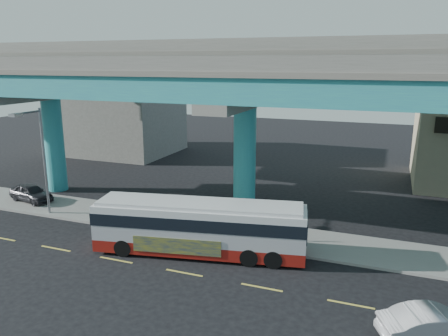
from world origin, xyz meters
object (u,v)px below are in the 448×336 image
at_px(parked_car, 31,193).
at_px(sedan, 437,327).
at_px(transit_bus, 200,226).
at_px(street_lamp, 37,147).
at_px(stop_sign, 238,213).

bearing_deg(parked_car, sedan, -94.66).
distance_m(transit_bus, sedan, 12.11).
xyz_separation_m(transit_bus, street_lamp, (-12.14, 1.38, 3.23)).
xyz_separation_m(parked_car, stop_sign, (16.65, -1.36, 1.00)).
xyz_separation_m(transit_bus, sedan, (11.40, -4.00, -0.92)).
distance_m(street_lamp, stop_sign, 13.93).
relative_size(parked_car, stop_sign, 1.71).
distance_m(sedan, street_lamp, 24.50).
bearing_deg(transit_bus, stop_sign, 44.50).
distance_m(transit_bus, parked_car, 15.62).
height_order(sedan, street_lamp, street_lamp).
distance_m(parked_car, street_lamp, 5.49).
bearing_deg(stop_sign, sedan, -33.68).
bearing_deg(transit_bus, street_lamp, 162.38).
bearing_deg(stop_sign, parked_car, 173.12).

